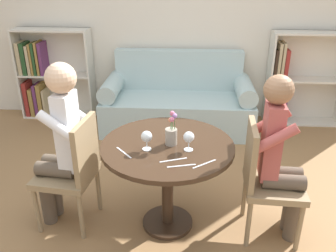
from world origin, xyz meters
TOP-DOWN VIEW (x-y plane):
  - ground_plane at (0.00, 0.00)m, footprint 16.00×16.00m
  - back_wall at (0.00, 2.29)m, footprint 5.20×0.05m
  - round_table at (0.00, 0.00)m, footprint 0.97×0.97m
  - couch at (0.00, 1.86)m, footprint 1.82×0.80m
  - bookshelf_left at (-1.73, 2.13)m, footprint 0.95×0.28m
  - bookshelf_right at (1.48, 2.14)m, footprint 0.95×0.28m
  - chair_left at (-0.71, -0.01)m, footprint 0.47×0.47m
  - chair_right at (0.71, -0.03)m, footprint 0.44×0.44m
  - person_left at (-0.80, 0.01)m, footprint 0.44×0.37m
  - person_right at (0.80, -0.04)m, footprint 0.43×0.35m
  - wine_glass_left at (-0.14, -0.09)m, footprint 0.08×0.08m
  - wine_glass_right at (0.15, -0.08)m, footprint 0.08×0.08m
  - flower_vase at (0.03, 0.00)m, footprint 0.09×0.09m
  - knife_left_setting at (0.05, -0.23)m, footprint 0.18×0.08m
  - fork_left_setting at (0.26, -0.26)m, footprint 0.16×0.13m
  - knife_right_setting at (0.11, -0.30)m, footprint 0.19×0.06m
  - fork_right_setting at (-0.29, -0.15)m, footprint 0.13×0.15m

SIDE VIEW (x-z plane):
  - ground_plane at x=0.00m, z-range 0.00..0.00m
  - couch at x=0.00m, z-range -0.15..0.77m
  - chair_left at x=-0.71m, z-range 0.04..0.94m
  - chair_right at x=0.71m, z-range 0.04..0.94m
  - bookshelf_right at x=1.48m, z-range -0.03..1.13m
  - bookshelf_left at x=-1.73m, z-range -0.02..1.14m
  - round_table at x=0.00m, z-range 0.22..0.95m
  - person_right at x=0.80m, z-range 0.04..1.30m
  - person_left at x=-0.80m, z-range 0.05..1.37m
  - knife_left_setting at x=0.05m, z-range 0.73..0.73m
  - fork_left_setting at x=0.26m, z-range 0.73..0.73m
  - knife_right_setting at x=0.11m, z-range 0.73..0.73m
  - fork_right_setting at x=-0.29m, z-range 0.73..0.73m
  - flower_vase at x=0.03m, z-range 0.69..0.94m
  - wine_glass_left at x=-0.14m, z-range 0.75..0.89m
  - wine_glass_right at x=0.15m, z-range 0.75..0.89m
  - back_wall at x=0.00m, z-range 0.00..2.70m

